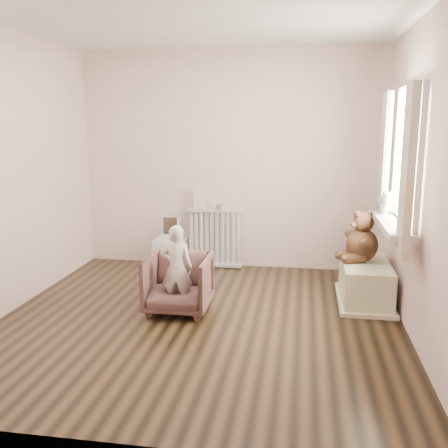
# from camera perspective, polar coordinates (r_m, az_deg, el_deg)

# --- Properties ---
(floor) EXTENTS (3.60, 3.60, 0.01)m
(floor) POSITION_cam_1_polar(r_m,az_deg,el_deg) (4.59, -2.80, -10.91)
(floor) COLOR black
(floor) RESTS_ON ground
(ceiling) EXTENTS (3.60, 3.60, 0.01)m
(ceiling) POSITION_cam_1_polar(r_m,az_deg,el_deg) (4.32, -3.17, 22.85)
(ceiling) COLOR white
(ceiling) RESTS_ON ground
(back_wall) EXTENTS (3.60, 0.02, 2.60)m
(back_wall) POSITION_cam_1_polar(r_m,az_deg,el_deg) (6.03, 0.65, 7.27)
(back_wall) COLOR #EEDFCA
(back_wall) RESTS_ON ground
(front_wall) EXTENTS (3.60, 0.02, 2.60)m
(front_wall) POSITION_cam_1_polar(r_m,az_deg,el_deg) (2.55, -11.51, 1.08)
(front_wall) COLOR #EEDFCA
(front_wall) RESTS_ON ground
(left_wall) EXTENTS (0.02, 3.60, 2.60)m
(left_wall) POSITION_cam_1_polar(r_m,az_deg,el_deg) (4.96, -23.83, 5.35)
(left_wall) COLOR #EEDFCA
(left_wall) RESTS_ON ground
(right_wall) EXTENTS (0.02, 3.60, 2.60)m
(right_wall) POSITION_cam_1_polar(r_m,az_deg,el_deg) (4.27, 21.48, 4.67)
(right_wall) COLOR #EEDFCA
(right_wall) RESTS_ON ground
(window) EXTENTS (0.03, 0.90, 1.10)m
(window) POSITION_cam_1_polar(r_m,az_deg,el_deg) (4.54, 20.34, 7.03)
(window) COLOR white
(window) RESTS_ON right_wall
(window_sill) EXTENTS (0.22, 1.10, 0.06)m
(window_sill) POSITION_cam_1_polar(r_m,az_deg,el_deg) (4.60, 18.73, -0.13)
(window_sill) COLOR silver
(window_sill) RESTS_ON right_wall
(curtain_left) EXTENTS (0.06, 0.26, 1.30)m
(curtain_left) POSITION_cam_1_polar(r_m,az_deg,el_deg) (3.96, 20.25, 5.60)
(curtain_left) COLOR beige
(curtain_left) RESTS_ON right_wall
(curtain_right) EXTENTS (0.06, 0.26, 1.30)m
(curtain_right) POSITION_cam_1_polar(r_m,az_deg,el_deg) (5.08, 17.86, 6.93)
(curtain_right) COLOR beige
(curtain_right) RESTS_ON right_wall
(radiator) EXTENTS (0.68, 0.13, 0.72)m
(radiator) POSITION_cam_1_polar(r_m,az_deg,el_deg) (6.08, -1.10, -1.39)
(radiator) COLOR silver
(radiator) RESTS_ON floor
(paper_doll) EXTENTS (0.16, 0.01, 0.27)m
(paper_doll) POSITION_cam_1_polar(r_m,az_deg,el_deg) (6.02, -2.75, 2.96)
(paper_doll) COLOR beige
(paper_doll) RESTS_ON radiator
(tin_a) EXTENTS (0.11, 0.11, 0.07)m
(tin_a) POSITION_cam_1_polar(r_m,az_deg,el_deg) (5.99, -0.38, 1.97)
(tin_a) COLOR #A59E8C
(tin_a) RESTS_ON radiator
(toy_vanity) EXTENTS (0.38, 0.27, 0.60)m
(toy_vanity) POSITION_cam_1_polar(r_m,az_deg,el_deg) (6.19, -6.20, -2.29)
(toy_vanity) COLOR silver
(toy_vanity) RESTS_ON floor
(armchair) EXTENTS (0.58, 0.60, 0.54)m
(armchair) POSITION_cam_1_polar(r_m,az_deg,el_deg) (4.72, -5.23, -6.78)
(armchair) COLOR brown
(armchair) RESTS_ON floor
(child) EXTENTS (0.30, 0.20, 0.82)m
(child) POSITION_cam_1_polar(r_m,az_deg,el_deg) (4.63, -5.42, -5.09)
(child) COLOR white
(child) RESTS_ON armchair
(toy_bench) EXTENTS (0.45, 0.85, 0.40)m
(toy_bench) POSITION_cam_1_polar(r_m,az_deg,el_deg) (5.15, 15.84, -6.44)
(toy_bench) COLOR beige
(toy_bench) RESTS_ON floor
(teddy_bear) EXTENTS (0.49, 0.43, 0.49)m
(teddy_bear) POSITION_cam_1_polar(r_m,az_deg,el_deg) (5.10, 15.56, -1.11)
(teddy_bear) COLOR #3B2213
(teddy_bear) RESTS_ON toy_bench
(plush_cat) EXTENTS (0.19, 0.28, 0.22)m
(plush_cat) POSITION_cam_1_polar(r_m,az_deg,el_deg) (4.96, 17.98, 2.27)
(plush_cat) COLOR slate
(plush_cat) RESTS_ON window_sill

